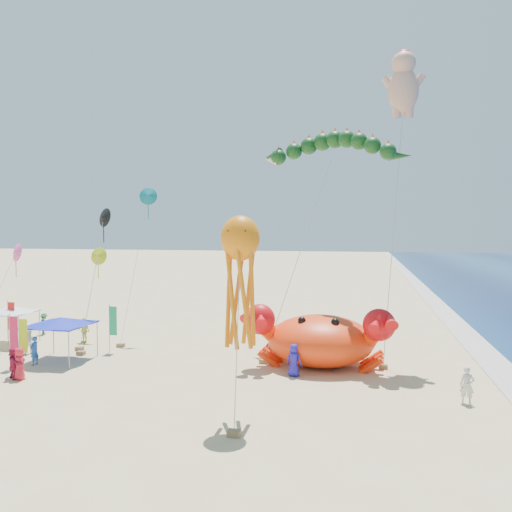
{
  "coord_description": "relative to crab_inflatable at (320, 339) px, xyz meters",
  "views": [
    {
      "loc": [
        4.24,
        -26.79,
        8.04
      ],
      "look_at": [
        -2.0,
        2.0,
        6.5
      ],
      "focal_mm": 35.0,
      "sensor_mm": 36.0,
      "label": 1
    }
  ],
  "objects": [
    {
      "name": "crab_inflatable",
      "position": [
        0.0,
        0.0,
        0.0
      ],
      "size": [
        8.53,
        5.46,
        3.74
      ],
      "color": "#FF370D",
      "rests_on": "ground"
    },
    {
      "name": "ground",
      "position": [
        -1.8,
        -2.36,
        -1.65
      ],
      "size": [
        320.0,
        320.0,
        0.0
      ],
      "primitive_type": "plane",
      "color": "#D1B784",
      "rests_on": "ground"
    },
    {
      "name": "canopy_white",
      "position": [
        -21.84,
        1.21,
        0.79
      ],
      "size": [
        3.19,
        3.19,
        2.71
      ],
      "color": "gray",
      "rests_on": "ground"
    },
    {
      "name": "octopus_kite",
      "position": [
        -2.65,
        -8.78,
        4.64
      ],
      "size": [
        1.66,
        2.9,
        8.65
      ],
      "color": "orange",
      "rests_on": "ground"
    },
    {
      "name": "beachgoers",
      "position": [
        -13.68,
        -1.98,
        -0.79
      ],
      "size": [
        29.52,
        11.8,
        1.8
      ],
      "color": "#271EB1",
      "rests_on": "ground"
    },
    {
      "name": "small_kites",
      "position": [
        -17.03,
        1.11,
        5.08
      ],
      "size": [
        9.29,
        13.1,
        11.21
      ],
      "color": "#B8CA16",
      "rests_on": "ground"
    },
    {
      "name": "canopy_blue",
      "position": [
        -15.69,
        -2.13,
        0.8
      ],
      "size": [
        3.72,
        3.72,
        2.71
      ],
      "color": "gray",
      "rests_on": "ground"
    },
    {
      "name": "feather_flags",
      "position": [
        -17.15,
        -1.98,
        0.37
      ],
      "size": [
        8.4,
        5.61,
        3.2
      ],
      "color": "gray",
      "rests_on": "ground"
    },
    {
      "name": "cherub_kite",
      "position": [
        4.75,
        3.92,
        15.63
      ],
      "size": [
        2.34,
        4.7,
        19.32
      ],
      "color": "#DC9F86",
      "rests_on": "ground"
    },
    {
      "name": "dragon_kite",
      "position": [
        0.17,
        3.6,
        11.41
      ],
      "size": [
        9.83,
        6.52,
        14.15
      ],
      "color": "#0F3813",
      "rests_on": "ground"
    }
  ]
}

